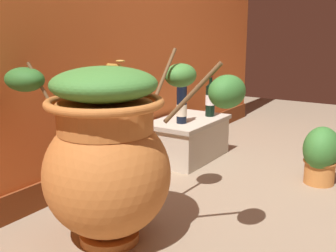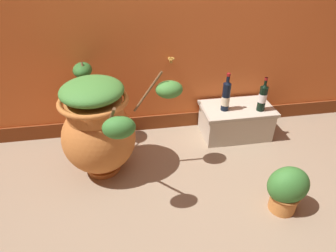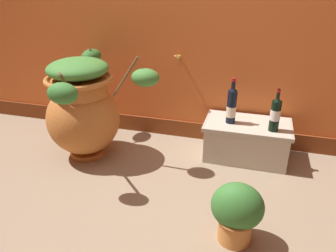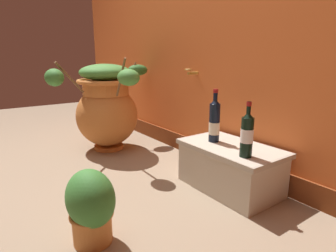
# 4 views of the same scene
# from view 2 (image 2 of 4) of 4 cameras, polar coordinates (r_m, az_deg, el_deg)

# --- Properties ---
(ground_plane) EXTENTS (7.00, 7.00, 0.00)m
(ground_plane) POSITION_cam_2_polar(r_m,az_deg,el_deg) (2.10, 5.47, -16.60)
(ground_plane) COLOR gray
(terracotta_urn) EXTENTS (0.91, 1.03, 0.84)m
(terracotta_urn) POSITION_cam_2_polar(r_m,az_deg,el_deg) (2.22, -13.53, -0.19)
(terracotta_urn) COLOR #C17033
(terracotta_urn) RESTS_ON ground_plane
(stone_ledge) EXTENTS (0.66, 0.39, 0.30)m
(stone_ledge) POSITION_cam_2_polar(r_m,az_deg,el_deg) (2.79, 13.23, 1.25)
(stone_ledge) COLOR beige
(stone_ledge) RESTS_ON ground_plane
(wine_bottle_left) EXTENTS (0.07, 0.07, 0.35)m
(wine_bottle_left) POSITION_cam_2_polar(r_m,az_deg,el_deg) (2.59, 11.42, 5.94)
(wine_bottle_left) COLOR black
(wine_bottle_left) RESTS_ON stone_ledge
(wine_bottle_middle) EXTENTS (0.07, 0.07, 0.32)m
(wine_bottle_middle) POSITION_cam_2_polar(r_m,az_deg,el_deg) (2.67, 18.24, 5.55)
(wine_bottle_middle) COLOR black
(wine_bottle_middle) RESTS_ON stone_ledge
(potted_shrub) EXTENTS (0.28, 0.22, 0.36)m
(potted_shrub) POSITION_cam_2_polar(r_m,az_deg,el_deg) (2.13, 22.47, -11.46)
(potted_shrub) COLOR #CC7F3D
(potted_shrub) RESTS_ON ground_plane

